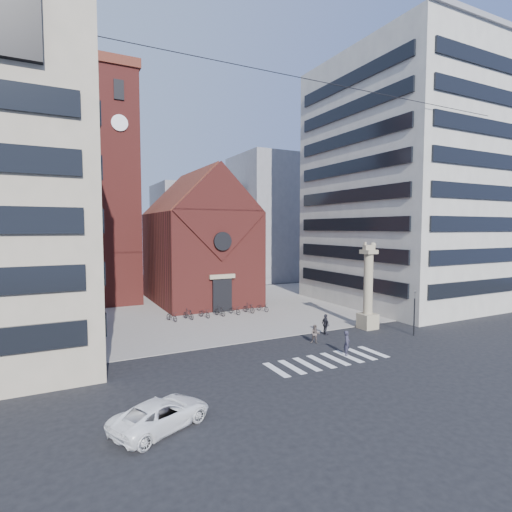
% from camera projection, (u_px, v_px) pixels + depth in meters
% --- Properties ---
extents(ground, '(120.00, 120.00, 0.00)m').
position_uv_depth(ground, '(300.00, 350.00, 32.75)').
color(ground, black).
rests_on(ground, ground).
extents(piazza, '(46.00, 30.00, 0.05)m').
position_uv_depth(piazza, '(216.00, 309.00, 49.62)').
color(piazza, gray).
rests_on(piazza, ground).
extents(zebra_crossing, '(10.20, 3.20, 0.01)m').
position_uv_depth(zebra_crossing, '(328.00, 360.00, 30.33)').
color(zebra_crossing, white).
rests_on(zebra_crossing, ground).
extents(church, '(12.00, 16.65, 18.00)m').
position_uv_depth(church, '(199.00, 243.00, 54.43)').
color(church, maroon).
rests_on(church, ground).
extents(campanile, '(5.50, 5.50, 31.20)m').
position_uv_depth(campanile, '(118.00, 184.00, 51.97)').
color(campanile, maroon).
rests_on(campanile, ground).
extents(building_right, '(18.00, 22.00, 32.00)m').
position_uv_depth(building_right, '(402.00, 183.00, 53.19)').
color(building_right, beige).
rests_on(building_right, ground).
extents(bg_block_left, '(16.00, 14.00, 22.00)m').
position_uv_depth(bg_block_left, '(35.00, 222.00, 58.42)').
color(bg_block_left, gray).
rests_on(bg_block_left, ground).
extents(bg_block_mid, '(14.00, 12.00, 18.00)m').
position_uv_depth(bg_block_mid, '(195.00, 234.00, 74.81)').
color(bg_block_mid, gray).
rests_on(bg_block_mid, ground).
extents(bg_block_right, '(16.00, 14.00, 24.00)m').
position_uv_depth(bg_block_right, '(277.00, 218.00, 79.20)').
color(bg_block_right, gray).
rests_on(bg_block_right, ground).
extents(lion_column, '(1.63, 1.60, 8.68)m').
position_uv_depth(lion_column, '(368.00, 294.00, 39.72)').
color(lion_column, tan).
rests_on(lion_column, ground).
extents(traffic_light, '(0.13, 0.16, 4.30)m').
position_uv_depth(traffic_light, '(414.00, 311.00, 37.15)').
color(traffic_light, black).
rests_on(traffic_light, ground).
extents(white_car, '(5.76, 4.39, 1.45)m').
position_uv_depth(white_car, '(161.00, 414.00, 19.98)').
color(white_car, white).
rests_on(white_car, ground).
extents(pedestrian_0, '(0.85, 0.81, 1.96)m').
position_uv_depth(pedestrian_0, '(347.00, 343.00, 31.46)').
color(pedestrian_0, '#2C2A3A').
rests_on(pedestrian_0, ground).
extents(pedestrian_1, '(1.00, 0.97, 1.63)m').
position_uv_depth(pedestrian_1, '(315.00, 334.00, 34.76)').
color(pedestrian_1, '#61534D').
rests_on(pedestrian_1, ground).
extents(pedestrian_2, '(0.56, 1.18, 1.96)m').
position_uv_depth(pedestrian_2, '(326.00, 324.00, 37.53)').
color(pedestrian_2, black).
rests_on(pedestrian_2, ground).
extents(scooter_0, '(1.27, 2.08, 1.03)m').
position_uv_depth(scooter_0, '(172.00, 316.00, 42.88)').
color(scooter_0, black).
rests_on(scooter_0, piazza).
extents(scooter_1, '(1.11, 1.97, 1.14)m').
position_uv_depth(scooter_1, '(188.00, 314.00, 43.71)').
color(scooter_1, black).
rests_on(scooter_1, piazza).
extents(scooter_2, '(1.27, 2.08, 1.03)m').
position_uv_depth(scooter_2, '(204.00, 313.00, 44.55)').
color(scooter_2, black).
rests_on(scooter_2, piazza).
extents(scooter_3, '(1.11, 1.97, 1.14)m').
position_uv_depth(scooter_3, '(220.00, 311.00, 45.39)').
color(scooter_3, black).
rests_on(scooter_3, piazza).
extents(scooter_4, '(1.27, 2.08, 1.03)m').
position_uv_depth(scooter_4, '(235.00, 310.00, 46.23)').
color(scooter_4, black).
rests_on(scooter_4, piazza).
extents(scooter_5, '(1.11, 1.97, 1.14)m').
position_uv_depth(scooter_5, '(249.00, 308.00, 47.06)').
color(scooter_5, black).
rests_on(scooter_5, piazza).
extents(scooter_6, '(1.27, 2.08, 1.03)m').
position_uv_depth(scooter_6, '(263.00, 307.00, 47.90)').
color(scooter_6, black).
rests_on(scooter_6, piazza).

